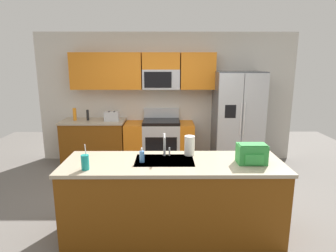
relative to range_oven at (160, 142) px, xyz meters
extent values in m
plane|color=#66605B|center=(0.14, -1.80, -0.44)|extent=(9.00, 9.00, 0.00)
cube|color=beige|center=(0.14, 0.35, 0.86)|extent=(5.20, 0.10, 2.60)
cube|color=orange|center=(-1.36, 0.14, 1.41)|extent=(0.70, 0.32, 0.70)
cube|color=orange|center=(-0.68, 0.14, 1.41)|extent=(0.67, 0.32, 0.70)
cube|color=orange|center=(0.75, 0.14, 1.41)|extent=(0.67, 0.32, 0.70)
cube|color=#B7BABF|center=(0.04, 0.14, 1.25)|extent=(0.72, 0.32, 0.38)
cube|color=black|center=(-0.02, -0.03, 1.25)|extent=(0.52, 0.01, 0.30)
cube|color=orange|center=(0.04, 0.14, 1.60)|extent=(0.72, 0.32, 0.32)
cube|color=brown|center=(-1.31, 0.00, -0.01)|extent=(1.21, 0.60, 0.86)
cube|color=tan|center=(-1.31, 0.00, 0.44)|extent=(1.24, 0.63, 0.04)
cube|color=#B7BABF|center=(0.04, 0.00, -0.02)|extent=(0.72, 0.60, 0.84)
cube|color=black|center=(0.04, -0.31, 0.01)|extent=(0.60, 0.01, 0.36)
cube|color=black|center=(0.04, 0.00, 0.43)|extent=(0.72, 0.60, 0.06)
cube|color=#B7BABF|center=(0.04, 0.27, 0.56)|extent=(0.72, 0.06, 0.20)
cube|color=orange|center=(-0.50, 0.00, -0.02)|extent=(0.36, 0.60, 0.84)
cube|color=orange|center=(0.54, 0.00, -0.02)|extent=(0.28, 0.60, 0.84)
cube|color=#4C4F54|center=(1.52, -0.05, 0.48)|extent=(0.90, 0.70, 1.85)
cube|color=#B7BABF|center=(1.30, -0.42, 0.48)|extent=(0.44, 0.04, 1.81)
cube|color=#B7BABF|center=(1.75, -0.42, 0.48)|extent=(0.44, 0.04, 1.81)
cylinder|color=silver|center=(1.49, -0.45, 0.57)|extent=(0.02, 0.02, 0.60)
cylinder|color=silver|center=(1.55, -0.45, 0.57)|extent=(0.02, 0.02, 0.60)
cube|color=black|center=(1.30, -0.44, 0.70)|extent=(0.20, 0.00, 0.24)
cube|color=brown|center=(0.22, -2.41, -0.01)|extent=(2.48, 0.77, 0.86)
cube|color=tan|center=(0.22, -2.41, 0.44)|extent=(2.52, 0.81, 0.04)
cube|color=#B7BABF|center=(0.12, -2.36, 0.44)|extent=(0.68, 0.44, 0.03)
cube|color=#B7BABF|center=(-0.92, -0.05, 0.55)|extent=(0.28, 0.16, 0.18)
cube|color=black|center=(-0.97, -0.05, 0.63)|extent=(0.03, 0.11, 0.01)
cube|color=black|center=(-0.87, -0.05, 0.63)|extent=(0.03, 0.11, 0.01)
cylinder|color=black|center=(-1.41, 0.00, 0.56)|extent=(0.05, 0.05, 0.21)
cylinder|color=orange|center=(-1.66, 0.00, 0.58)|extent=(0.07, 0.07, 0.24)
cylinder|color=#B7BABF|center=(0.12, -2.19, 0.60)|extent=(0.03, 0.03, 0.28)
cylinder|color=#B7BABF|center=(0.12, -2.29, 0.73)|extent=(0.02, 0.20, 0.02)
cylinder|color=#B7BABF|center=(0.18, -2.19, 0.51)|extent=(0.02, 0.02, 0.10)
cylinder|color=teal|center=(-0.72, -2.65, 0.54)|extent=(0.08, 0.08, 0.16)
cylinder|color=white|center=(-0.71, -2.65, 0.67)|extent=(0.01, 0.03, 0.14)
cylinder|color=#4C8CD8|center=(-0.14, -2.42, 0.52)|extent=(0.06, 0.06, 0.13)
cylinder|color=white|center=(-0.14, -2.42, 0.61)|extent=(0.02, 0.02, 0.04)
cylinder|color=white|center=(0.42, -2.16, 0.58)|extent=(0.12, 0.12, 0.24)
cube|color=green|center=(1.10, -2.46, 0.57)|extent=(0.32, 0.20, 0.22)
cube|color=#2B8238|center=(1.10, -2.48, 0.67)|extent=(0.30, 0.14, 0.03)
cube|color=green|center=(1.10, -2.56, 0.54)|extent=(0.20, 0.03, 0.11)
camera|label=1|loc=(0.14, -5.49, 1.57)|focal=30.32mm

